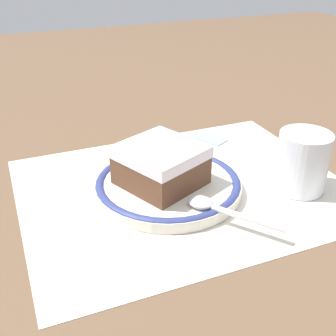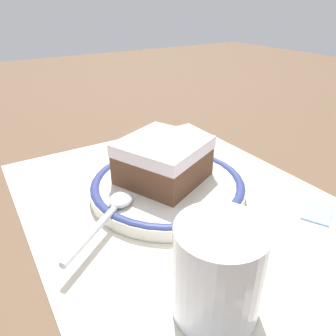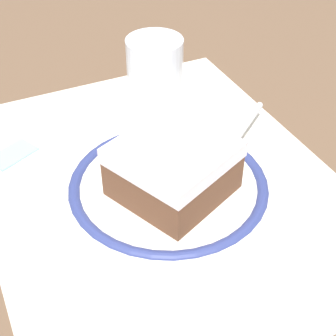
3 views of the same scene
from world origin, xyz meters
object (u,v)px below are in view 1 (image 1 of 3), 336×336
(cake_slice, at_px, (160,164))
(spoon, at_px, (216,208))
(plate, at_px, (168,185))
(sugar_packet, at_px, (211,138))
(cup, at_px, (302,165))

(cake_slice, height_order, spoon, cake_slice)
(plate, xyz_separation_m, sugar_packet, (0.13, 0.13, -0.01))
(plate, bearing_deg, sugar_packet, 43.96)
(cake_slice, relative_size, sugar_packet, 2.56)
(plate, height_order, cake_slice, cake_slice)
(plate, distance_m, cup, 0.18)
(cake_slice, distance_m, cup, 0.19)
(cake_slice, xyz_separation_m, spoon, (0.04, -0.09, -0.02))
(spoon, relative_size, cup, 1.33)
(sugar_packet, bearing_deg, plate, -136.04)
(cake_slice, height_order, sugar_packet, cake_slice)
(plate, xyz_separation_m, spoon, (0.03, -0.09, 0.01))
(spoon, distance_m, cup, 0.15)
(plate, height_order, cup, cup)
(plate, bearing_deg, cake_slice, 161.64)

